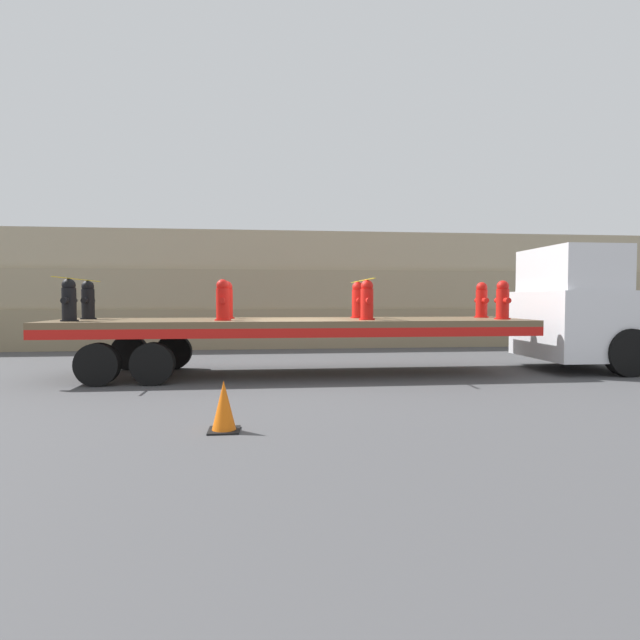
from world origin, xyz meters
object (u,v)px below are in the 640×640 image
Objects in this scene: fire_hydrant_red_near_3 at (503,300)px; flatbed_trailer at (268,329)px; fire_hydrant_red_far_2 at (358,300)px; fire_hydrant_black_far_0 at (88,300)px; fire_hydrant_red_far_3 at (482,300)px; fire_hydrant_black_near_0 at (69,301)px; fire_hydrant_red_near_1 at (223,300)px; traffic_cone at (224,407)px; truck_cab at (580,310)px; fire_hydrant_red_far_1 at (227,300)px; fire_hydrant_red_near_2 at (367,300)px.

flatbed_trailer is at bearing 174.04° from fire_hydrant_red_near_3.
fire_hydrant_black_far_0 is at bearing 180.00° from fire_hydrant_red_far_2.
fire_hydrant_black_near_0 is at bearing -173.28° from fire_hydrant_red_far_3.
traffic_cone is (0.38, -4.43, -1.40)m from fire_hydrant_red_near_1.
traffic_cone is at bearing -143.82° from fire_hydrant_red_near_3.
truck_cab reaches higher than fire_hydrant_red_near_3.
fire_hydrant_red_near_1 is 3.41m from fire_hydrant_red_far_2.
fire_hydrant_black_far_0 is (-4.20, 0.57, 0.66)m from flatbed_trailer.
truck_cab is 5.57m from fire_hydrant_red_far_2.
fire_hydrant_black_near_0 is 1.00× the size of fire_hydrant_red_far_2.
fire_hydrant_red_near_3 is at bearing -166.24° from truck_cab.
fire_hydrant_red_far_2 is 1.00× the size of fire_hydrant_red_far_3.
fire_hydrant_black_far_0 is 1.00× the size of fire_hydrant_red_far_2.
fire_hydrant_black_far_0 is (0.00, 1.14, 0.00)m from fire_hydrant_black_near_0.
fire_hydrant_black_near_0 is 1.14m from fire_hydrant_black_far_0.
fire_hydrant_black_far_0 is 3.22m from fire_hydrant_red_far_1.
fire_hydrant_black_far_0 is at bearing 177.28° from truck_cab.
flatbed_trailer is 1.32m from fire_hydrant_red_far_1.
fire_hydrant_red_far_2 and fire_hydrant_red_far_3 have the same top height.
truck_cab is at bearing -3.72° from fire_hydrant_red_far_1.
traffic_cone is at bearing -86.12° from fire_hydrant_red_far_1.
truck_cab is 2.40m from fire_hydrant_red_far_3.
fire_hydrant_red_far_2 is at bearing 0.00° from fire_hydrant_red_far_1.
fire_hydrant_red_far_3 is (9.65, 1.14, 0.00)m from fire_hydrant_black_near_0.
fire_hydrant_red_near_2 is 1.00× the size of fire_hydrant_red_near_3.
fire_hydrant_red_far_2 is at bearing 174.14° from truck_cab.
fire_hydrant_red_far_3 is at bearing 166.24° from truck_cab.
fire_hydrant_red_far_2 and fire_hydrant_red_near_3 have the same top height.
fire_hydrant_red_far_3 is at bearing 5.96° from flatbed_trailer.
flatbed_trailer is at bearing -165.68° from fire_hydrant_red_far_2.
fire_hydrant_black_near_0 is at bearing 180.00° from fire_hydrant_red_near_1.
fire_hydrant_red_near_1 is 3.22m from fire_hydrant_red_near_2.
fire_hydrant_red_near_3 is at bearing -90.00° from fire_hydrant_red_far_3.
fire_hydrant_red_far_2 is at bearing 0.00° from fire_hydrant_black_far_0.
truck_cab reaches higher than traffic_cone.
truck_cab is 3.35× the size of fire_hydrant_black_near_0.
flatbed_trailer is at bearing 7.70° from fire_hydrant_black_near_0.
fire_hydrant_black_far_0 is at bearing 172.30° from flatbed_trailer.
fire_hydrant_red_far_2 reaches higher than traffic_cone.
flatbed_trailer is 5.51m from fire_hydrant_red_far_3.
fire_hydrant_red_far_2 is at bearing 19.47° from fire_hydrant_red_near_1.
flatbed_trailer is 5.51m from fire_hydrant_red_near_3.
fire_hydrant_black_near_0 and fire_hydrant_red_near_2 have the same top height.
fire_hydrant_red_near_2 is 5.44m from traffic_cone.
fire_hydrant_black_far_0 is 9.65m from fire_hydrant_red_far_3.
fire_hydrant_black_far_0 is 6.53m from fire_hydrant_red_near_2.
fire_hydrant_black_far_0 is 6.43m from fire_hydrant_red_far_2.
flatbed_trailer is 2.39m from fire_hydrant_red_far_2.
fire_hydrant_red_far_2 is at bearing 62.97° from traffic_cone.
fire_hydrant_red_near_3 is (5.44, -0.57, 0.66)m from flatbed_trailer.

